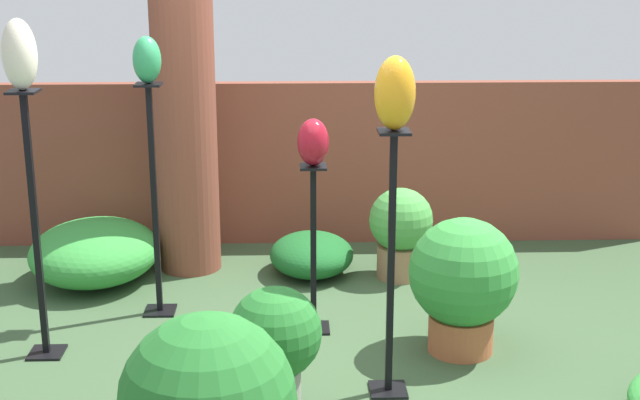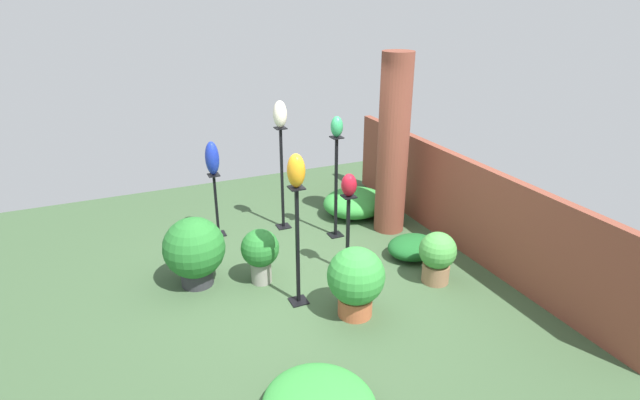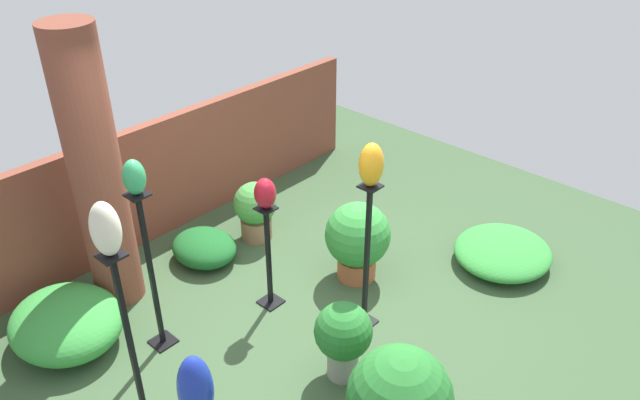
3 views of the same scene
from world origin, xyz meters
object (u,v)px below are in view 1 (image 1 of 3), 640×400
Objects in this scene: pedestal_ruby at (313,257)px; art_vase_ruby at (313,142)px; potted_plant_front_right at (401,229)px; pedestal_amber at (391,276)px; pedestal_ivory at (36,237)px; art_vase_jade at (147,60)px; potted_plant_mid_right at (275,342)px; art_vase_amber at (395,93)px; potted_plant_front_left at (463,279)px; art_vase_ivory at (19,54)px; pedestal_jade at (155,210)px; brick_pillar at (184,93)px.

pedestal_ruby is 3.74× the size of art_vase_ruby.
pedestal_amber is at bearing -98.81° from potted_plant_front_right.
pedestal_ivory is 1.25m from art_vase_jade.
art_vase_jade reaches higher than art_vase_ruby.
potted_plant_mid_right is at bearing -101.34° from art_vase_ruby.
art_vase_amber reaches higher than pedestal_ivory.
art_vase_amber reaches higher than pedestal_ruby.
potted_plant_front_right is (1.65, 0.59, -1.29)m from art_vase_jade.
pedestal_ruby is 0.93m from potted_plant_front_left.
pedestal_ivory is 1.03m from art_vase_ivory.
potted_plant_front_right is at bearing 81.19° from art_vase_amber.
art_vase_amber is (1.39, -1.13, 0.92)m from pedestal_jade.
pedestal_ivory is at bearing -151.67° from potted_plant_front_right.
pedestal_jade is at bearing 46.38° from pedestal_ivory.
pedestal_ivory is 1.92× the size of potted_plant_front_left.
potted_plant_front_right is at bearing 19.79° from art_vase_jade.
pedestal_jade reaches higher than pedestal_amber.
pedestal_ruby is (0.89, -1.15, -0.83)m from brick_pillar.
potted_plant_front_left is 1.32m from potted_plant_mid_right.
brick_pillar reaches higher than pedestal_ivory.
pedestal_ivory reaches higher than art_vase_ruby.
art_vase_ruby is at bearing 114.95° from art_vase_amber.
pedestal_ivory is 4.23× the size of art_vase_amber.
potted_plant_front_right is (0.27, 1.73, -0.30)m from pedestal_amber.
art_vase_ivory is 2.90m from potted_plant_front_right.
art_vase_jade is 2.18m from potted_plant_front_right.
potted_plant_front_right is at bearing 54.27° from art_vase_ruby.
art_vase_amber is 0.96× the size of art_vase_ivory.
pedestal_ivory is at bearing -169.25° from pedestal_ruby.
art_vase_ivory is at bearing -151.67° from potted_plant_front_right.
pedestal_ruby is (-0.38, 0.82, -0.18)m from pedestal_amber.
art_vase_ruby is (0.89, -1.15, -0.11)m from brick_pillar.
pedestal_ruby is at bearing 0.00° from art_vase_ruby.
pedestal_jade is 3.92× the size of art_vase_ivory.
pedestal_jade is 1.62m from potted_plant_mid_right.
pedestal_amber is 3.88× the size of art_vase_amber.
pedestal_ruby is 2.06m from art_vase_ivory.
pedestal_jade is 1.35m from art_vase_ivory.
brick_pillar is 9.14× the size of art_vase_jade.
pedestal_jade is 2.01m from art_vase_amber.
brick_pillar is 1.67m from art_vase_ivory.
pedestal_amber is 0.96m from art_vase_amber.
brick_pillar is at bearing 122.74° from art_vase_amber.
art_vase_ruby is (1.58, 0.30, -0.56)m from art_vase_ivory.
potted_plant_front_right is at bearing 28.33° from pedestal_ivory.
potted_plant_front_right is at bearing -9.16° from brick_pillar.
art_vase_ivory is at bearing -169.25° from pedestal_ruby.
art_vase_ruby reaches higher than potted_plant_mid_right.
art_vase_ivory is at bearing 150.22° from potted_plant_mid_right.
pedestal_amber is 2.17× the size of potted_plant_front_right.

